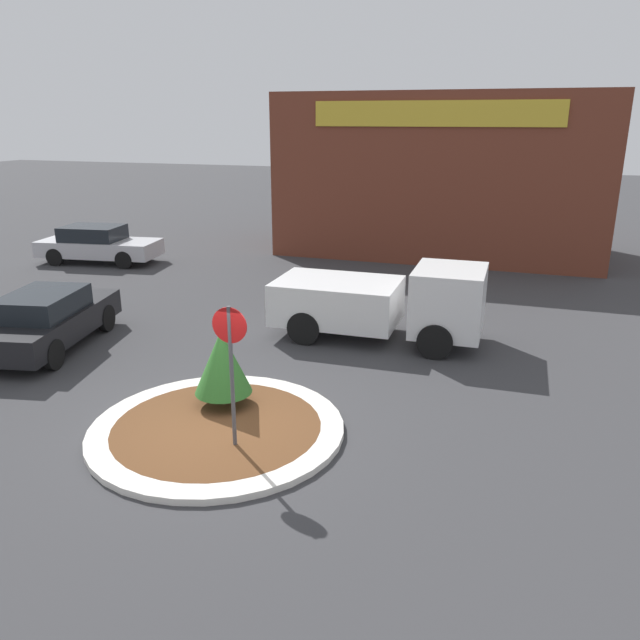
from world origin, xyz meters
TOP-DOWN VIEW (x-y plane):
  - ground_plane at (0.00, 0.00)m, footprint 120.00×120.00m
  - traffic_island at (0.00, 0.00)m, footprint 4.63×4.63m
  - stop_sign at (0.61, -0.51)m, footprint 0.61×0.07m
  - island_shrub at (-0.28, 0.85)m, footprint 1.11×1.11m
  - utility_truck at (1.75, 5.86)m, footprint 5.29×2.25m
  - storefront_building at (1.55, 17.49)m, footprint 12.80×6.07m
  - parked_sedan_silver at (-10.82, 11.10)m, footprint 4.81×2.44m
  - parked_sedan_black at (-5.90, 2.63)m, footprint 2.55×4.62m

SIDE VIEW (x-z plane):
  - ground_plane at x=0.00m, z-range 0.00..0.00m
  - traffic_island at x=0.00m, z-range 0.00..0.12m
  - parked_sedan_silver at x=-10.82m, z-range 0.01..1.45m
  - parked_sedan_black at x=-5.90m, z-range 0.02..1.48m
  - utility_truck at x=1.75m, z-range 0.01..1.99m
  - island_shrub at x=-0.28m, z-range 0.25..1.77m
  - stop_sign at x=0.61m, z-range 0.46..3.05m
  - storefront_building at x=1.55m, z-range 0.00..6.40m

